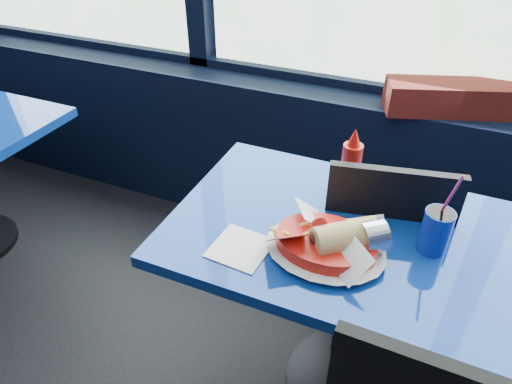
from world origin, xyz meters
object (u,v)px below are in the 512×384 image
at_px(planter_box, 465,98).
at_px(ketchup_bottle, 351,166).
at_px(near_table, 363,280).
at_px(chair_near_back, 391,247).
at_px(soda_cup, 436,230).
at_px(food_basket, 328,242).

xyz_separation_m(planter_box, ketchup_bottle, (-0.31, -0.68, -0.01)).
distance_m(near_table, ketchup_bottle, 0.36).
bearing_deg(near_table, planter_box, 77.76).
height_order(chair_near_back, ketchup_bottle, ketchup_bottle).
bearing_deg(ketchup_bottle, soda_cup, -31.60).
bearing_deg(soda_cup, ketchup_bottle, 148.40).
relative_size(food_basket, soda_cup, 1.25).
bearing_deg(ketchup_bottle, planter_box, 65.49).
bearing_deg(soda_cup, chair_near_back, 116.99).
bearing_deg(food_basket, soda_cup, 12.34).
xyz_separation_m(near_table, ketchup_bottle, (-0.12, 0.19, 0.29)).
xyz_separation_m(ketchup_bottle, soda_cup, (0.29, -0.18, -0.04)).
height_order(food_basket, ketchup_bottle, ketchup_bottle).
relative_size(chair_near_back, planter_box, 1.45).
distance_m(chair_near_back, ketchup_bottle, 0.37).
xyz_separation_m(near_table, chair_near_back, (0.05, 0.23, -0.04)).
height_order(planter_box, soda_cup, soda_cup).
xyz_separation_m(food_basket, ketchup_bottle, (-0.02, 0.31, 0.06)).
bearing_deg(soda_cup, food_basket, -153.50).
bearing_deg(food_basket, chair_near_back, 52.29).
relative_size(chair_near_back, ketchup_bottle, 3.86).
height_order(near_table, planter_box, planter_box).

